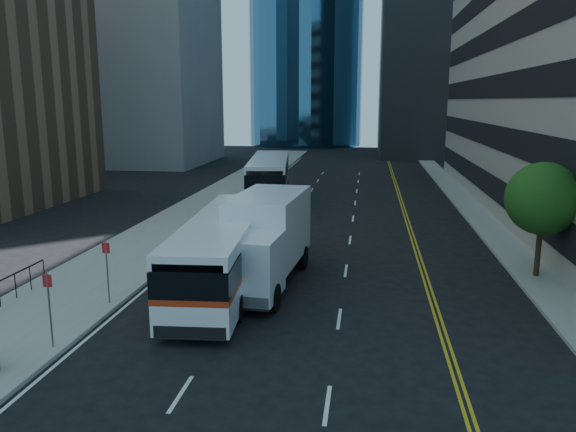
# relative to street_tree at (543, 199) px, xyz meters

# --- Properties ---
(ground) EXTENTS (160.00, 160.00, 0.00)m
(ground) POSITION_rel_street_tree_xyz_m (-9.00, -8.00, -3.64)
(ground) COLOR black
(ground) RESTS_ON ground
(sidewalk_west) EXTENTS (5.00, 90.00, 0.15)m
(sidewalk_west) POSITION_rel_street_tree_xyz_m (-19.50, 17.00, -3.57)
(sidewalk_west) COLOR gray
(sidewalk_west) RESTS_ON ground
(sidewalk_east) EXTENTS (2.00, 90.00, 0.15)m
(sidewalk_east) POSITION_rel_street_tree_xyz_m (-0.00, 17.00, -3.57)
(sidewalk_east) COLOR gray
(sidewalk_east) RESTS_ON ground
(midrise_west) EXTENTS (18.00, 18.00, 35.00)m
(midrise_west) POSITION_rel_street_tree_xyz_m (-37.00, 44.00, 13.86)
(midrise_west) COLOR gray
(midrise_west) RESTS_ON ground
(street_tree) EXTENTS (3.20, 3.20, 5.10)m
(street_tree) POSITION_rel_street_tree_xyz_m (0.00, 0.00, 0.00)
(street_tree) COLOR #332114
(street_tree) RESTS_ON sidewalk_east
(bus_front) EXTENTS (3.38, 12.06, 3.07)m
(bus_front) POSITION_rel_street_tree_xyz_m (-13.51, -3.32, -1.96)
(bus_front) COLOR white
(bus_front) RESTS_ON ground
(bus_rear) EXTENTS (4.44, 13.32, 3.37)m
(bus_rear) POSITION_rel_street_tree_xyz_m (-15.43, 18.76, -1.80)
(bus_rear) COLOR silver
(bus_rear) RESTS_ON ground
(box_truck) EXTENTS (3.36, 8.16, 3.82)m
(box_truck) POSITION_rel_street_tree_xyz_m (-11.99, -2.43, -1.63)
(box_truck) COLOR white
(box_truck) RESTS_ON ground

